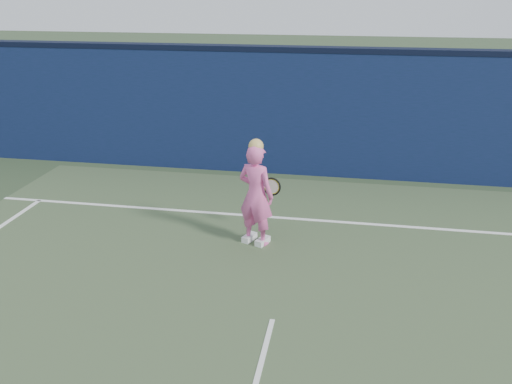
# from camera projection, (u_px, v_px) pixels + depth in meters

# --- Properties ---
(ground) EXTENTS (80.00, 80.00, 0.00)m
(ground) POSITION_uv_depth(u_px,v_px,m) (258.00, 376.00, 5.52)
(ground) COLOR #32472C
(ground) RESTS_ON ground
(backstop_wall) EXTENTS (24.00, 0.40, 2.50)m
(backstop_wall) POSITION_uv_depth(u_px,v_px,m) (313.00, 115.00, 11.04)
(backstop_wall) COLOR #0D1A39
(backstop_wall) RESTS_ON ground
(wall_cap) EXTENTS (24.00, 0.42, 0.10)m
(wall_cap) POSITION_uv_depth(u_px,v_px,m) (316.00, 49.00, 10.58)
(wall_cap) COLOR black
(wall_cap) RESTS_ON backstop_wall
(player) EXTENTS (0.67, 0.56, 1.66)m
(player) POSITION_uv_depth(u_px,v_px,m) (256.00, 195.00, 8.10)
(player) COLOR pink
(player) RESTS_ON ground
(racket) EXTENTS (0.52, 0.24, 0.30)m
(racket) POSITION_uv_depth(u_px,v_px,m) (270.00, 187.00, 8.45)
(racket) COLOR black
(racket) RESTS_ON ground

